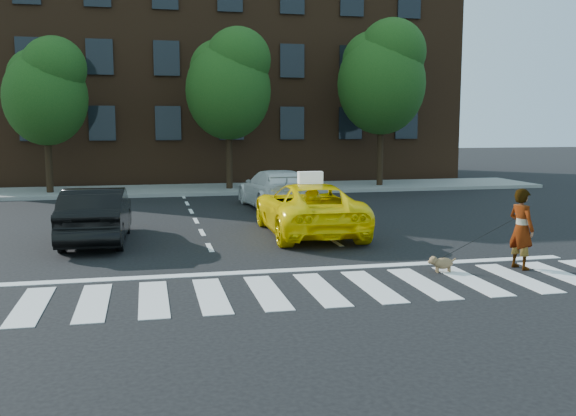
% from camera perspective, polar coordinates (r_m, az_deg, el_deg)
% --- Properties ---
extents(ground, '(120.00, 120.00, 0.00)m').
position_cam_1_polar(ground, '(11.84, 2.93, -7.24)').
color(ground, black).
rests_on(ground, ground).
extents(crosswalk, '(13.00, 2.40, 0.01)m').
position_cam_1_polar(crosswalk, '(11.84, 2.93, -7.22)').
color(crosswalk, silver).
rests_on(crosswalk, ground).
extents(stop_line, '(12.00, 0.30, 0.01)m').
position_cam_1_polar(stop_line, '(13.34, 1.10, -5.51)').
color(stop_line, silver).
rests_on(stop_line, ground).
extents(sidewalk_far, '(30.00, 4.00, 0.15)m').
position_cam_1_polar(sidewalk_far, '(28.84, -6.33, 1.68)').
color(sidewalk_far, slate).
rests_on(sidewalk_far, ground).
extents(building, '(26.00, 10.00, 12.00)m').
position_cam_1_polar(building, '(36.28, -7.77, 12.24)').
color(building, '#452A18').
rests_on(building, ground).
extents(tree_left, '(3.39, 3.38, 6.50)m').
position_cam_1_polar(tree_left, '(28.33, -20.72, 9.98)').
color(tree_left, black).
rests_on(tree_left, ground).
extents(tree_mid, '(3.69, 3.69, 7.10)m').
position_cam_1_polar(tree_mid, '(28.31, -5.26, 11.27)').
color(tree_mid, black).
rests_on(tree_mid, ground).
extents(tree_right, '(4.00, 4.00, 7.70)m').
position_cam_1_polar(tree_right, '(30.04, 8.39, 11.79)').
color(tree_right, black).
rests_on(tree_right, ground).
extents(taxi, '(2.45, 5.12, 1.41)m').
position_cam_1_polar(taxi, '(17.50, 1.81, -0.04)').
color(taxi, '#FFDE05').
rests_on(taxi, ground).
extents(black_sedan, '(1.63, 4.31, 1.40)m').
position_cam_1_polar(black_sedan, '(16.98, -16.65, -0.60)').
color(black_sedan, black).
rests_on(black_sedan, ground).
extents(white_suv, '(2.25, 4.87, 1.38)m').
position_cam_1_polar(white_suv, '(22.78, -1.13, 1.71)').
color(white_suv, silver).
rests_on(white_suv, ground).
extents(woman, '(0.54, 0.70, 1.69)m').
position_cam_1_polar(woman, '(14.16, 20.03, -1.75)').
color(woman, '#999999').
rests_on(woman, ground).
extents(dog, '(0.58, 0.29, 0.33)m').
position_cam_1_polar(dog, '(13.47, 13.46, -4.77)').
color(dog, '#9B7B4F').
rests_on(dog, ground).
extents(taxi_sign, '(0.66, 0.29, 0.32)m').
position_cam_1_polar(taxi_sign, '(17.21, 1.99, 2.73)').
color(taxi_sign, white).
rests_on(taxi_sign, taxi).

